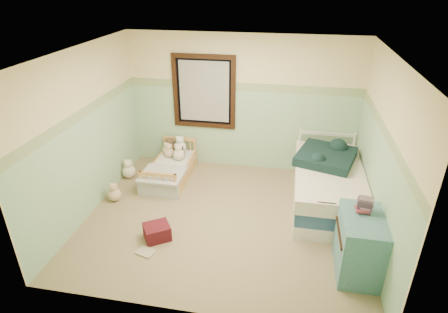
% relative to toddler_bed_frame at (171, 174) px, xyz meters
% --- Properties ---
extents(floor, '(4.20, 3.60, 0.02)m').
position_rel_toddler_bed_frame_xyz_m(floor, '(1.19, -1.05, -0.09)').
color(floor, olive).
rests_on(floor, ground).
extents(ceiling, '(4.20, 3.60, 0.02)m').
position_rel_toddler_bed_frame_xyz_m(ceiling, '(1.19, -1.05, 2.43)').
color(ceiling, silver).
rests_on(ceiling, wall_back).
extents(wall_back, '(4.20, 0.04, 2.50)m').
position_rel_toddler_bed_frame_xyz_m(wall_back, '(1.19, 0.75, 1.17)').
color(wall_back, beige).
rests_on(wall_back, floor).
extents(wall_front, '(4.20, 0.04, 2.50)m').
position_rel_toddler_bed_frame_xyz_m(wall_front, '(1.19, -2.85, 1.17)').
color(wall_front, beige).
rests_on(wall_front, floor).
extents(wall_left, '(0.04, 3.60, 2.50)m').
position_rel_toddler_bed_frame_xyz_m(wall_left, '(-0.91, -1.05, 1.17)').
color(wall_left, beige).
rests_on(wall_left, floor).
extents(wall_right, '(0.04, 3.60, 2.50)m').
position_rel_toddler_bed_frame_xyz_m(wall_right, '(3.29, -1.05, 1.17)').
color(wall_right, beige).
rests_on(wall_right, floor).
extents(wainscot_mint, '(4.20, 0.01, 1.50)m').
position_rel_toddler_bed_frame_xyz_m(wainscot_mint, '(1.19, 0.74, 0.67)').
color(wainscot_mint, '#98C59B').
rests_on(wainscot_mint, floor).
extents(border_strip, '(4.20, 0.01, 0.15)m').
position_rel_toddler_bed_frame_xyz_m(border_strip, '(1.19, 0.74, 1.49)').
color(border_strip, '#3D6D3D').
rests_on(border_strip, wall_back).
extents(window_frame, '(1.16, 0.06, 1.36)m').
position_rel_toddler_bed_frame_xyz_m(window_frame, '(0.49, 0.71, 1.37)').
color(window_frame, black).
rests_on(window_frame, wall_back).
extents(window_blinds, '(0.92, 0.01, 1.12)m').
position_rel_toddler_bed_frame_xyz_m(window_blinds, '(0.49, 0.72, 1.37)').
color(window_blinds, beige).
rests_on(window_blinds, window_frame).
extents(toddler_bed_frame, '(0.66, 1.32, 0.17)m').
position_rel_toddler_bed_frame_xyz_m(toddler_bed_frame, '(0.00, 0.00, 0.00)').
color(toddler_bed_frame, '#C67B49').
rests_on(toddler_bed_frame, floor).
extents(toddler_mattress, '(0.60, 1.26, 0.12)m').
position_rel_toddler_bed_frame_xyz_m(toddler_mattress, '(0.00, 0.00, 0.14)').
color(toddler_mattress, silver).
rests_on(toddler_mattress, toddler_bed_frame).
extents(patchwork_quilt, '(0.72, 0.66, 0.03)m').
position_rel_toddler_bed_frame_xyz_m(patchwork_quilt, '(0.00, -0.41, 0.22)').
color(patchwork_quilt, '#6482B7').
rests_on(patchwork_quilt, toddler_mattress).
extents(plush_bed_brown, '(0.19, 0.19, 0.19)m').
position_rel_toddler_bed_frame_xyz_m(plush_bed_brown, '(-0.15, 0.50, 0.30)').
color(plush_bed_brown, brown).
rests_on(plush_bed_brown, toddler_mattress).
extents(plush_bed_white, '(0.23, 0.23, 0.23)m').
position_rel_toddler_bed_frame_xyz_m(plush_bed_white, '(0.05, 0.50, 0.32)').
color(plush_bed_white, white).
rests_on(plush_bed_white, toddler_mattress).
extents(plush_bed_tan, '(0.18, 0.18, 0.18)m').
position_rel_toddler_bed_frame_xyz_m(plush_bed_tan, '(-0.10, 0.28, 0.30)').
color(plush_bed_tan, '#D6B491').
rests_on(plush_bed_tan, toddler_mattress).
extents(plush_bed_dark, '(0.16, 0.16, 0.16)m').
position_rel_toddler_bed_frame_xyz_m(plush_bed_dark, '(0.13, 0.28, 0.29)').
color(plush_bed_dark, black).
rests_on(plush_bed_dark, toddler_mattress).
extents(plush_floor_cream, '(0.24, 0.24, 0.24)m').
position_rel_toddler_bed_frame_xyz_m(plush_floor_cream, '(-0.76, -0.12, 0.04)').
color(plush_floor_cream, beige).
rests_on(plush_floor_cream, floor).
extents(plush_floor_tan, '(0.22, 0.22, 0.22)m').
position_rel_toddler_bed_frame_xyz_m(plush_floor_tan, '(-0.68, -0.89, 0.03)').
color(plush_floor_tan, '#D6B491').
rests_on(plush_floor_tan, floor).
extents(twin_bed_frame, '(1.00, 1.99, 0.22)m').
position_rel_toddler_bed_frame_xyz_m(twin_bed_frame, '(2.74, -0.38, 0.03)').
color(twin_bed_frame, white).
rests_on(twin_bed_frame, floor).
extents(twin_boxspring, '(1.00, 1.99, 0.22)m').
position_rel_toddler_bed_frame_xyz_m(twin_boxspring, '(2.74, -0.38, 0.25)').
color(twin_boxspring, navy).
rests_on(twin_boxspring, twin_bed_frame).
extents(twin_mattress, '(1.04, 2.03, 0.22)m').
position_rel_toddler_bed_frame_xyz_m(twin_mattress, '(2.74, -0.38, 0.47)').
color(twin_mattress, white).
rests_on(twin_mattress, twin_boxspring).
extents(teal_blanket, '(1.07, 1.10, 0.14)m').
position_rel_toddler_bed_frame_xyz_m(teal_blanket, '(2.69, -0.08, 0.65)').
color(teal_blanket, black).
rests_on(teal_blanket, twin_mattress).
extents(dresser, '(0.50, 0.80, 0.80)m').
position_rel_toddler_bed_frame_xyz_m(dresser, '(3.03, -1.83, 0.32)').
color(dresser, '#3D727A').
rests_on(dresser, floor).
extents(book_stack, '(0.19, 0.16, 0.17)m').
position_rel_toddler_bed_frame_xyz_m(book_stack, '(3.03, -1.70, 0.80)').
color(book_stack, brown).
rests_on(book_stack, dresser).
extents(red_pillow, '(0.46, 0.45, 0.22)m').
position_rel_toddler_bed_frame_xyz_m(red_pillow, '(0.35, -1.69, 0.02)').
color(red_pillow, maroon).
rests_on(red_pillow, floor).
extents(floor_book, '(0.28, 0.24, 0.02)m').
position_rel_toddler_bed_frame_xyz_m(floor_book, '(0.29, -2.02, -0.07)').
color(floor_book, yellow).
rests_on(floor_book, floor).
extents(extra_plush_0, '(0.15, 0.15, 0.15)m').
position_rel_toddler_bed_frame_xyz_m(extra_plush_0, '(-0.20, 0.42, 0.28)').
color(extra_plush_0, beige).
rests_on(extra_plush_0, toddler_mattress).
extents(extra_plush_1, '(0.21, 0.21, 0.21)m').
position_rel_toddler_bed_frame_xyz_m(extra_plush_1, '(0.11, 0.20, 0.31)').
color(extra_plush_1, beige).
rests_on(extra_plush_1, toddler_mattress).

